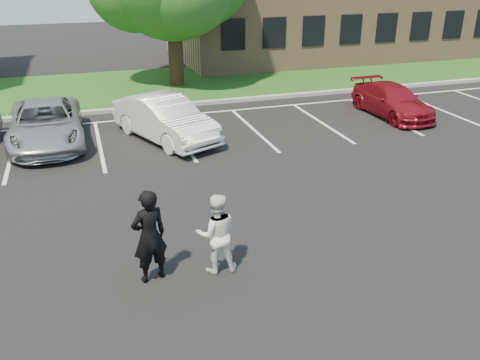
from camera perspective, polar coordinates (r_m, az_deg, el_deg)
The scene contains 9 objects.
ground_plane at distance 11.33m, azimuth 1.57°, elevation -7.75°, with size 90.00×90.00×0.00m, color black.
curb at distance 22.13m, azimuth -8.89°, elevation 8.18°, with size 40.00×0.30×0.15m, color gray.
grass_strip at distance 25.97m, azimuth -10.41°, elevation 10.31°, with size 44.00×8.00×0.08m, color #164517.
stall_lines at distance 19.55m, azimuth -3.29°, elevation 6.13°, with size 34.00×5.36×0.01m.
man_black_suit at distance 10.02m, azimuth -10.15°, elevation -6.24°, with size 0.71×0.47×1.95m, color black.
man_white_shirt at distance 10.20m, azimuth -2.67°, elevation -6.03°, with size 0.83×0.65×1.71m, color white.
car_silver_minivan at distance 18.59m, azimuth -20.96°, elevation 5.93°, with size 2.37×5.14×1.43m, color #ACAFB3.
car_white_sedan at distance 17.95m, azimuth -8.42°, elevation 6.82°, with size 1.62×4.64×1.53m, color silver.
car_red_compact at distance 21.55m, azimuth 16.71°, elevation 8.53°, with size 1.73×4.24×1.23m, color maroon.
Camera 1 is at (-3.26, -9.09, 5.92)m, focal length 38.00 mm.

